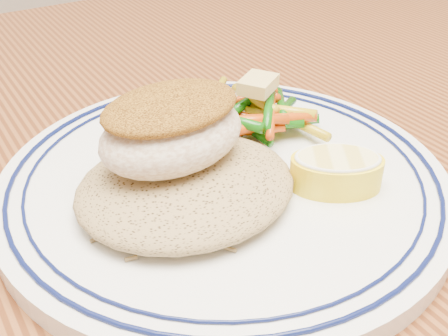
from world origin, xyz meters
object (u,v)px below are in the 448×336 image
Objects in this scene: fish_fillet at (172,128)px; lemon_wedge at (336,170)px; dining_table at (178,282)px; vegetable_pile at (253,115)px; rice_pilaf at (186,182)px; plate at (224,181)px.

lemon_wedge is (0.09, -0.05, -0.03)m from fish_fillet.
dining_table is 19.96× the size of lemon_wedge.
dining_table is at bearing 68.66° from fish_fillet.
fish_fillet is 0.10m from vegetable_pile.
rice_pilaf is 0.10m from vegetable_pile.
fish_fillet is at bearing -157.65° from vegetable_pile.
dining_table is at bearing 133.56° from lemon_wedge.
dining_table is 14.82× the size of fish_fillet.
fish_fillet reaches higher than lemon_wedge.
vegetable_pile is at bearing 5.54° from dining_table.
plate is 0.04m from rice_pilaf.
lemon_wedge is at bearing -31.33° from fish_fillet.
lemon_wedge is (0.00, -0.09, -0.00)m from vegetable_pile.
vegetable_pile is at bearing 22.35° from fish_fillet.
dining_table is 5.01× the size of plate.
vegetable_pile reaches higher than dining_table.
lemon_wedge is (0.08, -0.08, 0.12)m from dining_table.
vegetable_pile is 0.09m from lemon_wedge.
plate is at bearing 18.67° from rice_pilaf.
lemon_wedge is (0.05, -0.05, 0.02)m from plate.
fish_fillet is 1.35× the size of lemon_wedge.
plate is at bearing -5.82° from fish_fillet.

